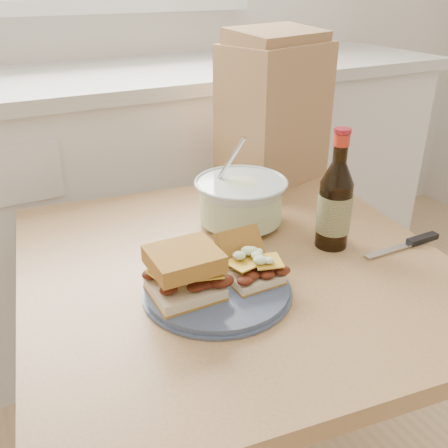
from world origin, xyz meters
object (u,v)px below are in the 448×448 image
plate (217,289)px  beer_bottle (335,204)px  coleslaw_bowl (241,203)px  dining_table (236,302)px  paper_bag (274,114)px

plate → beer_bottle: beer_bottle is taller
coleslaw_bowl → dining_table: bearing=-122.6°
plate → paper_bag: bearing=47.7°
dining_table → plate: 0.16m
beer_bottle → paper_bag: (0.10, 0.39, 0.09)m
plate → coleslaw_bowl: (0.18, 0.22, 0.05)m
plate → paper_bag: 0.62m
coleslaw_bowl → paper_bag: (0.23, 0.22, 0.13)m
dining_table → coleslaw_bowl: coleslaw_bowl is taller
plate → coleslaw_bowl: size_ratio=1.25×
coleslaw_bowl → beer_bottle: beer_bottle is taller
dining_table → paper_bag: paper_bag is taller
coleslaw_bowl → beer_bottle: size_ratio=0.82×
beer_bottle → paper_bag: size_ratio=0.70×
paper_bag → coleslaw_bowl: bearing=-152.2°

